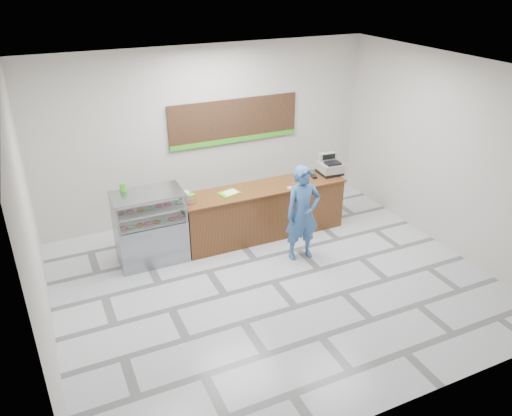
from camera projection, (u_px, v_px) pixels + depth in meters
name	position (u px, v px, depth m)	size (l,w,h in m)	color
floor	(274.00, 282.00, 8.46)	(7.00, 7.00, 0.00)	silver
back_wall	(209.00, 133.00, 10.13)	(7.00, 7.00, 0.00)	beige
ceiling	(278.00, 72.00, 6.91)	(7.00, 7.00, 0.00)	silver
sales_counter	(264.00, 211.00, 9.70)	(3.26, 0.76, 1.03)	brown
display_case	(150.00, 227.00, 8.79)	(1.22, 0.72, 1.33)	gray
menu_board	(234.00, 122.00, 10.22)	(2.80, 0.06, 0.90)	black
cash_register	(330.00, 167.00, 10.02)	(0.46, 0.48, 0.40)	black
card_terminal	(314.00, 176.00, 9.89)	(0.09, 0.17, 0.04)	black
serving_tray	(229.00, 193.00, 9.20)	(0.43, 0.36, 0.02)	#5ABA15
napkin_box	(185.00, 195.00, 9.02)	(0.14, 0.14, 0.12)	white
straw_cup	(188.00, 196.00, 8.97)	(0.09, 0.09, 0.13)	silver
promo_box	(189.00, 199.00, 8.81)	(0.19, 0.13, 0.17)	green
donut_decal	(291.00, 188.00, 9.45)	(0.14, 0.14, 0.00)	#FB658A
green_cup_left	(122.00, 188.00, 8.54)	(0.08, 0.08, 0.13)	green
green_cup_right	(124.00, 187.00, 8.55)	(0.09, 0.09, 0.15)	green
customer	(303.00, 213.00, 8.81)	(0.64, 0.42, 1.77)	#36619A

